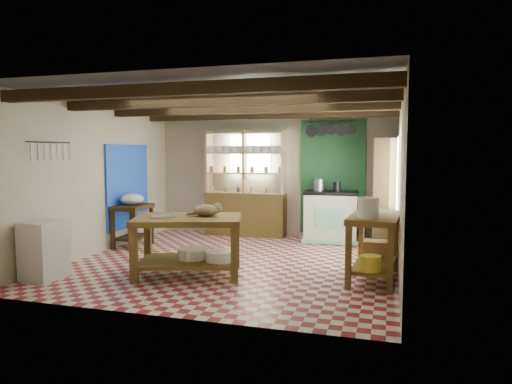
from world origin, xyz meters
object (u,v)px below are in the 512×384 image
(prep_table, at_px, (133,226))
(white_cabinet, at_px, (44,250))
(work_table, at_px, (188,246))
(right_counter, at_px, (374,248))
(stove, at_px, (331,216))
(cat, at_px, (206,210))

(prep_table, relative_size, white_cabinet, 0.97)
(work_table, bearing_deg, right_counter, -6.84)
(prep_table, distance_m, white_cabinet, 2.24)
(right_counter, bearing_deg, white_cabinet, -159.99)
(stove, bearing_deg, white_cabinet, -135.19)
(work_table, bearing_deg, stove, 44.15)
(work_table, relative_size, right_counter, 1.17)
(right_counter, distance_m, cat, 2.41)
(prep_table, xyz_separation_m, white_cabinet, (-0.02, -2.24, 0.01))
(work_table, distance_m, white_cabinet, 1.98)
(work_table, distance_m, cat, 0.57)
(stove, bearing_deg, cat, -118.59)
(prep_table, relative_size, right_counter, 0.62)
(right_counter, bearing_deg, stove, 114.08)
(work_table, relative_size, prep_table, 1.89)
(stove, relative_size, white_cabinet, 1.27)
(cat, bearing_deg, stove, 36.59)
(work_table, distance_m, right_counter, 2.61)
(prep_table, distance_m, cat, 2.52)
(white_cabinet, bearing_deg, right_counter, 17.41)
(work_table, height_order, prep_table, work_table)
(prep_table, bearing_deg, right_counter, -16.01)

